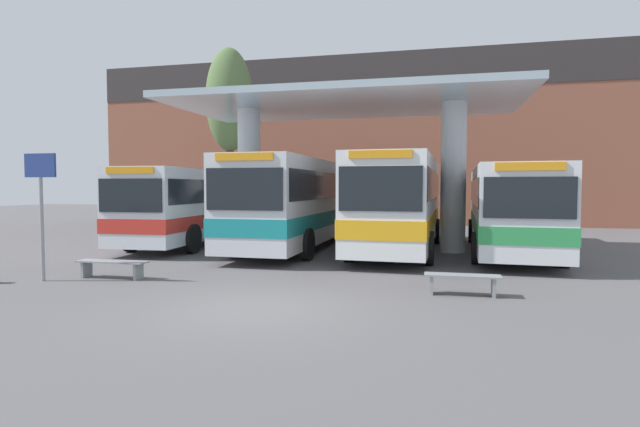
# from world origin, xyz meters

# --- Properties ---
(ground_plane) EXTENTS (100.00, 100.00, 0.00)m
(ground_plane) POSITION_xyz_m (0.00, 0.00, 0.00)
(ground_plane) COLOR #565456
(townhouse_backdrop) EXTENTS (40.00, 0.58, 10.90)m
(townhouse_backdrop) POSITION_xyz_m (0.00, 22.99, 6.32)
(townhouse_backdrop) COLOR brown
(townhouse_backdrop) RESTS_ON ground_plane
(station_canopy) EXTENTS (12.97, 6.99, 5.73)m
(station_canopy) POSITION_xyz_m (0.00, 9.76, 4.77)
(station_canopy) COLOR silver
(station_canopy) RESTS_ON ground_plane
(transit_bus_left_bay) EXTENTS (3.00, 10.34, 3.08)m
(transit_bus_left_bay) POSITION_xyz_m (-6.49, 10.20, 1.73)
(transit_bus_left_bay) COLOR silver
(transit_bus_left_bay) RESTS_ON ground_plane
(transit_bus_center_bay) EXTENTS (2.89, 11.58, 3.41)m
(transit_bus_center_bay) POSITION_xyz_m (-1.94, 10.02, 1.90)
(transit_bus_center_bay) COLOR silver
(transit_bus_center_bay) RESTS_ON ground_plane
(transit_bus_right_bay) EXTENTS (2.97, 10.42, 3.43)m
(transit_bus_right_bay) POSITION_xyz_m (2.05, 9.59, 1.91)
(transit_bus_right_bay) COLOR white
(transit_bus_right_bay) RESTS_ON ground_plane
(transit_bus_far_right_bay) EXTENTS (3.06, 10.88, 3.08)m
(transit_bus_far_right_bay) POSITION_xyz_m (6.01, 10.16, 1.73)
(transit_bus_far_right_bay) COLOR silver
(transit_bus_far_right_bay) RESTS_ON ground_plane
(waiting_bench_near_pillar) EXTENTS (1.94, 0.44, 0.46)m
(waiting_bench_near_pillar) POSITION_xyz_m (-4.85, 2.16, 0.35)
(waiting_bench_near_pillar) COLOR gray
(waiting_bench_near_pillar) RESTS_ON ground_plane
(waiting_bench_mid_platform) EXTENTS (1.65, 0.44, 0.46)m
(waiting_bench_mid_platform) POSITION_xyz_m (4.00, 2.16, 0.34)
(waiting_bench_mid_platform) COLOR gray
(waiting_bench_mid_platform) RESTS_ON ground_plane
(info_sign_platform) EXTENTS (0.90, 0.09, 3.24)m
(info_sign_platform) POSITION_xyz_m (-6.33, 1.43, 2.30)
(info_sign_platform) COLOR gray
(info_sign_platform) RESTS_ON ground_plane
(poplar_tree_behind_left) EXTENTS (2.63, 2.63, 10.20)m
(poplar_tree_behind_left) POSITION_xyz_m (-8.08, 17.20, 7.19)
(poplar_tree_behind_left) COLOR #473A2B
(poplar_tree_behind_left) RESTS_ON ground_plane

